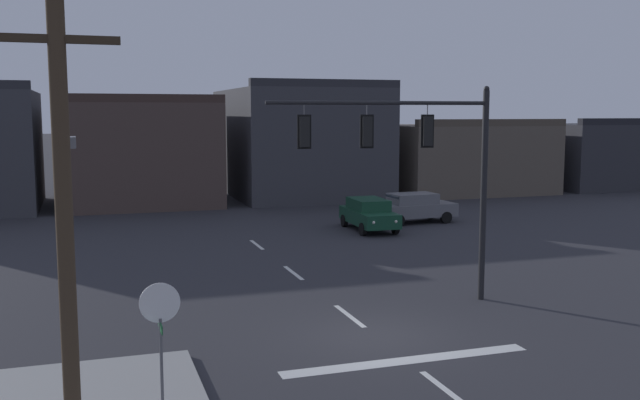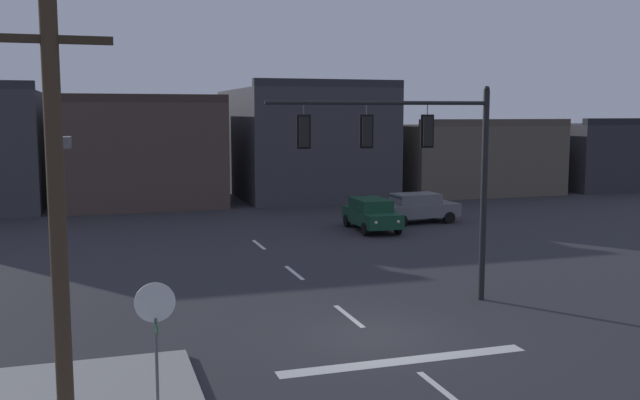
{
  "view_description": "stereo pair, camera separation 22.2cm",
  "coord_description": "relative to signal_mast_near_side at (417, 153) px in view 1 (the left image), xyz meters",
  "views": [
    {
      "loc": [
        -7.22,
        -17.12,
        5.97
      ],
      "look_at": [
        -0.12,
        4.45,
        3.18
      ],
      "focal_mm": 39.9,
      "sensor_mm": 36.0,
      "label": 1
    },
    {
      "loc": [
        -7.0,
        -17.19,
        5.97
      ],
      "look_at": [
        -0.12,
        4.45,
        3.18
      ],
      "focal_mm": 39.9,
      "sensor_mm": 36.0,
      "label": 2
    }
  ],
  "objects": [
    {
      "name": "building_row",
      "position": [
        2.49,
        28.91,
        -1.41
      ],
      "size": [
        54.3,
        13.5,
        8.1
      ],
      "color": "#38383D",
      "rests_on": "ground"
    },
    {
      "name": "utility_pole",
      "position": [
        -10.04,
        -8.49,
        -0.12
      ],
      "size": [
        2.2,
        2.69,
        8.44
      ],
      "color": "#423323",
      "rests_on": "ground"
    },
    {
      "name": "lane_centreline",
      "position": [
        -2.47,
        -0.76,
        -4.73
      ],
      "size": [
        0.16,
        26.4,
        0.01
      ],
      "color": "silver",
      "rests_on": "ground"
    },
    {
      "name": "ground_plane",
      "position": [
        -2.47,
        -2.76,
        -4.73
      ],
      "size": [
        400.0,
        400.0,
        0.0
      ],
      "primitive_type": "plane",
      "color": "#2B2B30"
    },
    {
      "name": "stop_sign",
      "position": [
        -8.49,
        -6.68,
        -2.59
      ],
      "size": [
        0.76,
        0.64,
        2.83
      ],
      "color": "#56565B",
      "rests_on": "ground"
    },
    {
      "name": "signal_mast_near_side",
      "position": [
        0.0,
        0.0,
        0.0
      ],
      "size": [
        6.99,
        1.01,
        6.8
      ],
      "color": "black",
      "rests_on": "ground"
    },
    {
      "name": "car_lot_middle",
      "position": [
        7.21,
        14.98,
        -3.87
      ],
      "size": [
        4.54,
        2.13,
        1.61
      ],
      "color": "slate",
      "rests_on": "ground"
    },
    {
      "name": "stop_bar_paint",
      "position": [
        -2.47,
        -4.76,
        -4.73
      ],
      "size": [
        6.4,
        0.5,
        0.01
      ],
      "primitive_type": "cube",
      "color": "silver",
      "rests_on": "ground"
    },
    {
      "name": "car_lot_nearside",
      "position": [
        3.9,
        13.41,
        -3.87
      ],
      "size": [
        2.03,
        4.51,
        1.61
      ],
      "color": "#143D28",
      "rests_on": "ground"
    }
  ]
}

